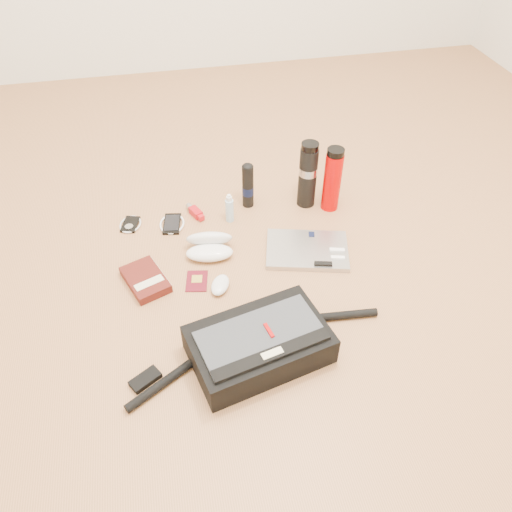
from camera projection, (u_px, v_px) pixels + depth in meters
name	position (u px, v px, depth m)	size (l,w,h in m)	color
ground	(255.00, 288.00, 1.82)	(4.00, 4.00, 0.00)	#A97246
messenger_bag	(259.00, 344.00, 1.57)	(0.86, 0.35, 0.12)	black
laptop	(307.00, 250.00, 1.95)	(0.36, 0.29, 0.03)	#A5A5A7
book	(146.00, 280.00, 1.83)	(0.19, 0.23, 0.04)	#45120D
passport	(197.00, 281.00, 1.84)	(0.10, 0.12, 0.01)	#520B16
mouse	(220.00, 285.00, 1.81)	(0.10, 0.12, 0.03)	silver
sunglasses_case	(209.00, 246.00, 1.93)	(0.20, 0.18, 0.10)	white
ipod	(130.00, 224.00, 2.07)	(0.11, 0.11, 0.01)	black
phone	(172.00, 224.00, 2.08)	(0.12, 0.14, 0.01)	black
inhaler	(195.00, 212.00, 2.12)	(0.07, 0.12, 0.03)	#A90D15
spray_bottle	(230.00, 209.00, 2.06)	(0.04, 0.04, 0.13)	#A2C7DF
aerosol_can	(248.00, 185.00, 2.11)	(0.06, 0.06, 0.21)	black
thermos_black	(308.00, 175.00, 2.09)	(0.10, 0.10, 0.30)	black
thermos_red	(332.00, 180.00, 2.07)	(0.08, 0.08, 0.29)	#B80000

